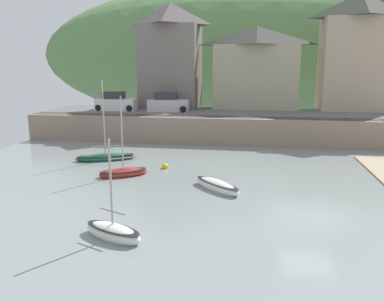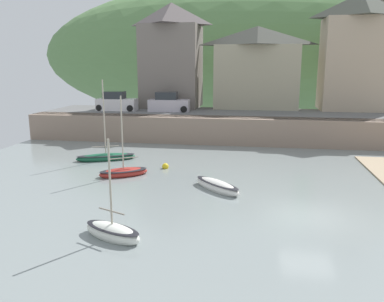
# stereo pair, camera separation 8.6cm
# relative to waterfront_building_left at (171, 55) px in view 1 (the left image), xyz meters

# --- Properties ---
(quay_seawall) EXTENTS (48.00, 9.40, 2.40)m
(quay_seawall) POSITION_rel_waterfront_building_left_xyz_m (12.06, -7.70, -6.72)
(quay_seawall) COLOR gray
(quay_seawall) RESTS_ON ground
(hillside_backdrop) EXTENTS (80.00, 44.00, 25.08)m
(hillside_backdrop) POSITION_rel_waterfront_building_left_xyz_m (10.14, 30.00, 0.70)
(hillside_backdrop) COLOR #5B844C
(hillside_backdrop) RESTS_ON ground
(waterfront_building_left) EXTENTS (6.44, 6.19, 11.16)m
(waterfront_building_left) POSITION_rel_waterfront_building_left_xyz_m (0.00, 0.00, 0.00)
(waterfront_building_left) COLOR slate
(waterfront_building_left) RESTS_ON ground
(waterfront_building_centre) EXTENTS (9.10, 4.75, 8.61)m
(waterfront_building_centre) POSITION_rel_waterfront_building_left_xyz_m (9.28, 0.00, -1.29)
(waterfront_building_centre) COLOR tan
(waterfront_building_centre) RESTS_ON ground
(waterfront_building_right) EXTENTS (7.21, 5.23, 11.65)m
(waterfront_building_right) POSITION_rel_waterfront_building_left_xyz_m (19.41, 0.00, 0.25)
(waterfront_building_right) COLOR tan
(waterfront_building_right) RESTS_ON ground
(church_with_spire) EXTENTS (3.00, 3.00, 14.86)m
(church_with_spire) POSITION_rel_waterfront_building_left_xyz_m (22.06, 4.00, 1.98)
(church_with_spire) COLOR gray
(church_with_spire) RESTS_ON ground
(rowboat_small_beached) EXTENTS (3.21, 3.14, 0.76)m
(rowboat_small_beached) POSITION_rel_waterfront_building_left_xyz_m (7.33, -21.93, -7.84)
(rowboat_small_beached) COLOR white
(rowboat_small_beached) RESTS_ON ground
(sailboat_blue_trim) EXTENTS (3.01, 2.05, 4.35)m
(sailboat_blue_trim) POSITION_rel_waterfront_building_left_xyz_m (3.71, -28.96, -7.80)
(sailboat_blue_trim) COLOR white
(sailboat_blue_trim) RESTS_ON ground
(sailboat_white_hull) EXTENTS (3.35, 2.73, 5.28)m
(sailboat_white_hull) POSITION_rel_waterfront_building_left_xyz_m (1.05, -19.91, -7.84)
(sailboat_white_hull) COLOR #A52A23
(sailboat_white_hull) RESTS_ON ground
(fishing_boat_green) EXTENTS (4.48, 2.82, 6.11)m
(fishing_boat_green) POSITION_rel_waterfront_building_left_xyz_m (-1.65, -16.09, -7.83)
(fishing_boat_green) COLOR #185638
(fishing_boat_green) RESTS_ON ground
(parked_car_near_slipway) EXTENTS (4.15, 1.82, 1.95)m
(parked_car_near_slipway) POSITION_rel_waterfront_building_left_xyz_m (-4.94, -4.50, -4.87)
(parked_car_near_slipway) COLOR silver
(parked_car_near_slipway) RESTS_ON ground
(parked_car_by_wall) EXTENTS (4.18, 1.91, 1.95)m
(parked_car_by_wall) POSITION_rel_waterfront_building_left_xyz_m (0.60, -4.50, -4.87)
(parked_car_by_wall) COLOR #BCB4C0
(parked_car_by_wall) RESTS_ON ground
(mooring_buoy) EXTENTS (0.45, 0.45, 0.45)m
(mooring_buoy) POSITION_rel_waterfront_building_left_xyz_m (3.32, -17.74, -7.94)
(mooring_buoy) COLOR yellow
(mooring_buoy) RESTS_ON ground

